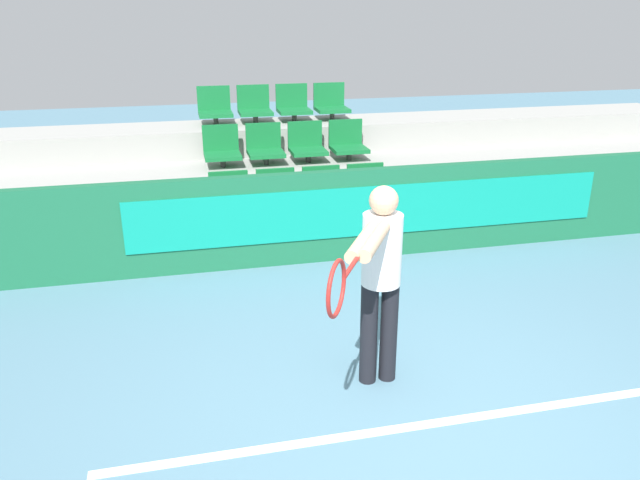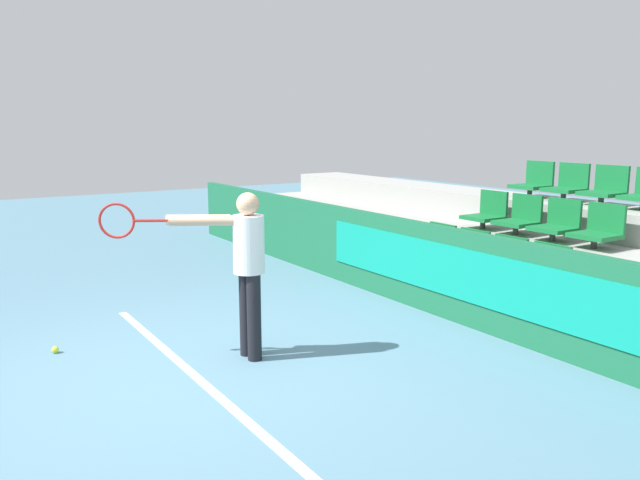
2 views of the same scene
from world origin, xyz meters
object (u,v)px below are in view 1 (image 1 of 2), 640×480
stadium_chair_2 (323,192)px  stadium_chair_5 (265,147)px  stadium_chair_4 (222,149)px  stadium_chair_8 (215,108)px  stadium_chair_0 (230,198)px  stadium_chair_6 (307,145)px  stadium_chair_3 (368,189)px  stadium_chair_7 (348,143)px  stadium_chair_9 (255,107)px  tennis_player (379,272)px  stadium_chair_10 (293,106)px  stadium_chair_1 (277,195)px  stadium_chair_11 (331,104)px

stadium_chair_2 → stadium_chair_5: size_ratio=1.00×
stadium_chair_4 → stadium_chair_8: bearing=90.0°
stadium_chair_0 → stadium_chair_6: 1.50m
stadium_chair_3 → stadium_chair_7: (0.00, 0.94, 0.37)m
stadium_chair_5 → stadium_chair_9: size_ratio=1.00×
tennis_player → stadium_chair_9: bearing=123.1°
stadium_chair_2 → stadium_chair_10: bearing=90.0°
stadium_chair_10 → stadium_chair_9: bearing=180.0°
stadium_chair_9 → stadium_chair_10: same height
stadium_chair_5 → stadium_chair_10: 1.15m
stadium_chair_5 → tennis_player: bearing=-86.9°
stadium_chair_9 → stadium_chair_0: bearing=-106.5°
stadium_chair_7 → tennis_player: bearing=-102.3°
stadium_chair_8 → stadium_chair_9: (0.55, 0.00, 0.00)m
stadium_chair_10 → tennis_player: 5.03m
stadium_chair_2 → stadium_chair_10: 2.01m
stadium_chair_7 → stadium_chair_5: bearing=180.0°
stadium_chair_5 → stadium_chair_6: 0.55m
stadium_chair_1 → stadium_chair_11: size_ratio=1.00×
stadium_chair_1 → stadium_chair_5: 1.01m
stadium_chair_6 → stadium_chair_11: stadium_chair_11 is taller
stadium_chair_10 → stadium_chair_6: bearing=-90.0°
stadium_chair_3 → stadium_chair_10: bearing=106.5°
stadium_chair_0 → stadium_chair_8: 2.01m
stadium_chair_9 → stadium_chair_10: (0.55, 0.00, 0.00)m
stadium_chair_5 → stadium_chair_11: bearing=40.2°
stadium_chair_10 → stadium_chair_7: bearing=-59.4°
stadium_chair_8 → stadium_chair_9: size_ratio=1.00×
stadium_chair_9 → stadium_chair_3: bearing=-59.4°
stadium_chair_4 → stadium_chair_0: bearing=-90.0°
stadium_chair_4 → stadium_chair_9: 1.15m
stadium_chair_1 → stadium_chair_8: size_ratio=1.00×
stadium_chair_1 → stadium_chair_9: stadium_chair_9 is taller
stadium_chair_0 → stadium_chair_9: stadium_chair_9 is taller
stadium_chair_9 → stadium_chair_8: bearing=180.0°
stadium_chair_4 → stadium_chair_6: same height
stadium_chair_3 → stadium_chair_11: bearing=90.0°
stadium_chair_10 → stadium_chair_11: (0.55, 0.00, 0.00)m
stadium_chair_1 → stadium_chair_4: 1.15m
stadium_chair_2 → stadium_chair_9: (-0.55, 1.87, 0.74)m
stadium_chair_4 → stadium_chair_11: stadium_chair_11 is taller
stadium_chair_0 → stadium_chair_11: bearing=48.4°
stadium_chair_4 → stadium_chair_5: same height
stadium_chair_0 → tennis_player: tennis_player is taller
stadium_chair_8 → tennis_player: stadium_chair_8 is taller
stadium_chair_3 → stadium_chair_7: size_ratio=1.00×
tennis_player → stadium_chair_8: bearing=129.4°
stadium_chair_7 → tennis_player: size_ratio=0.33×
tennis_player → stadium_chair_1: bearing=124.6°
stadium_chair_2 → stadium_chair_4: 1.50m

